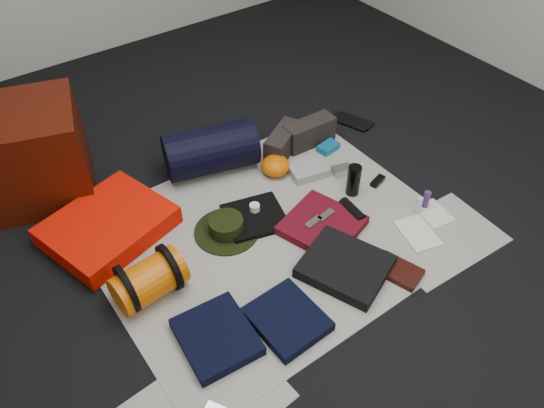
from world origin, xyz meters
TOP-DOWN VIEW (x-y plane):
  - floor at (0.00, 0.00)m, footprint 4.50×4.50m
  - newspaper_mat at (0.00, 0.00)m, footprint 1.60×1.30m
  - newspaper_sheet_front_left at (-0.70, -0.55)m, footprint 0.61×0.44m
  - newspaper_sheet_front_right at (0.65, -0.50)m, footprint 0.60×0.43m
  - red_cabinet at (-0.82, 0.99)m, footprint 0.71×0.65m
  - sleeping_pad at (-0.63, 0.47)m, footprint 0.65×0.59m
  - stuff_sack at (-0.63, 0.02)m, footprint 0.32×0.20m
  - sack_strap_left at (-0.73, 0.02)m, footprint 0.02×0.22m
  - sack_strap_right at (-0.53, 0.02)m, footprint 0.02×0.22m
  - navy_duffel at (0.03, 0.60)m, footprint 0.54×0.38m
  - boonie_brim at (-0.17, 0.14)m, footprint 0.34×0.34m
  - boonie_crown at (-0.17, 0.14)m, footprint 0.17×0.17m
  - hiking_boot_left at (0.43, 0.48)m, footprint 0.31×0.24m
  - hiking_boot_right at (0.61, 0.46)m, footprint 0.31×0.13m
  - flip_flop_left at (0.95, 0.48)m, footprint 0.17×0.25m
  - flip_flop_right at (0.98, 0.47)m, footprint 0.16×0.25m
  - trousers_navy_a at (-0.52, -0.35)m, footprint 0.31×0.34m
  - trousers_navy_b at (-0.24, -0.45)m, footprint 0.28×0.31m
  - trousers_charcoal at (0.14, -0.38)m, footprint 0.44×0.46m
  - black_tshirt at (-0.00, 0.13)m, footprint 0.35×0.33m
  - red_shirt at (0.23, -0.11)m, footprint 0.43×0.43m
  - orange_stuff_sack at (0.29, 0.36)m, footprint 0.19×0.19m
  - first_aid_pouch at (0.43, 0.25)m, footprint 0.23×0.19m
  - water_bottle at (0.52, -0.01)m, footprint 0.07×0.07m
  - speaker at (0.41, -0.13)m, footprint 0.08×0.16m
  - compact_camera at (0.58, 0.14)m, footprint 0.12×0.09m
  - cyan_case at (0.66, 0.35)m, footprint 0.13×0.09m
  - toiletry_purple at (0.75, -0.31)m, footprint 0.04×0.04m
  - toiletry_clear at (0.69, -0.31)m, footprint 0.04×0.04m
  - paperback_book at (0.33, -0.53)m, footprint 0.19×0.24m
  - map_booklet at (0.58, -0.42)m, footprint 0.20×0.25m
  - map_printout at (0.75, -0.37)m, footprint 0.16×0.20m
  - sunglasses at (0.69, -0.03)m, footprint 0.10×0.06m
  - tape_roll at (0.02, 0.16)m, footprint 0.05×0.05m
  - energy_bar_a at (0.19, -0.09)m, footprint 0.10×0.05m
  - energy_bar_b at (0.27, -0.09)m, footprint 0.10×0.05m

SIDE VIEW (x-z plane):
  - floor at x=0.00m, z-range -0.02..0.00m
  - newspaper_sheet_front_left at x=-0.70m, z-range 0.00..0.00m
  - newspaper_sheet_front_right at x=0.65m, z-range 0.00..0.00m
  - newspaper_mat at x=0.00m, z-range 0.00..0.01m
  - flip_flop_left at x=0.95m, z-range 0.00..0.01m
  - flip_flop_right at x=0.98m, z-range 0.00..0.01m
  - map_printout at x=0.75m, z-range 0.01..0.01m
  - boonie_brim at x=-0.17m, z-range 0.01..0.01m
  - map_booklet at x=0.58m, z-range 0.01..0.02m
  - sunglasses at x=0.69m, z-range 0.01..0.03m
  - black_tshirt at x=0.00m, z-range 0.01..0.03m
  - paperback_book at x=0.33m, z-range 0.01..0.03m
  - cyan_case at x=0.66m, z-range 0.01..0.04m
  - compact_camera at x=0.58m, z-range 0.01..0.05m
  - red_shirt at x=0.23m, z-range 0.01..0.05m
  - trousers_navy_b at x=-0.24m, z-range 0.01..0.05m
  - trousers_navy_a at x=-0.52m, z-range 0.01..0.06m
  - first_aid_pouch at x=0.43m, z-range 0.01..0.06m
  - trousers_charcoal at x=0.14m, z-range 0.01..0.06m
  - speaker at x=0.41m, z-range 0.01..0.07m
  - boonie_crown at x=-0.17m, z-range 0.01..0.09m
  - tape_roll at x=0.02m, z-range 0.03..0.07m
  - toiletry_clear at x=0.69m, z-range 0.01..0.10m
  - sleeping_pad at x=-0.63m, z-range 0.01..0.11m
  - toiletry_purple at x=0.75m, z-range 0.01..0.11m
  - orange_stuff_sack at x=0.29m, z-range 0.01..0.11m
  - energy_bar_a at x=0.19m, z-range 0.05..0.07m
  - energy_bar_b at x=0.27m, z-range 0.05..0.07m
  - hiking_boot_left at x=0.43m, z-range 0.01..0.15m
  - hiking_boot_right at x=0.61m, z-range 0.01..0.16m
  - water_bottle at x=0.52m, z-range 0.01..0.18m
  - stuff_sack at x=-0.63m, z-range 0.01..0.19m
  - sack_strap_left at x=-0.73m, z-range 0.01..0.22m
  - sack_strap_right at x=-0.53m, z-range 0.01..0.22m
  - navy_duffel at x=0.03m, z-range 0.01..0.26m
  - red_cabinet at x=-0.82m, z-range 0.00..0.49m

